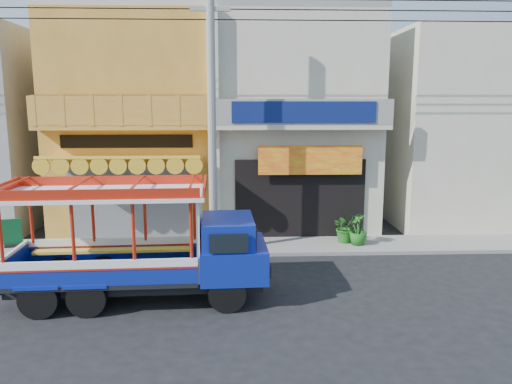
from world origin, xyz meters
TOP-DOWN VIEW (x-y plane):
  - ground at (0.00, 0.00)m, footprint 90.00×90.00m
  - sidewalk at (0.00, 4.00)m, footprint 30.00×2.00m
  - shophouse_left at (-4.00, 7.96)m, footprint 6.00×7.50m
  - shophouse_right at (2.00, 7.96)m, footprint 6.00×6.75m
  - party_pilaster at (-1.00, 4.85)m, footprint 0.35×0.30m
  - filler_building_right at (9.00, 8.00)m, footprint 6.00×6.00m
  - utility_pole at (-0.85, 3.30)m, footprint 28.00×0.26m
  - songthaew_truck at (-2.23, -0.46)m, footprint 6.49×2.38m
  - green_sign at (-7.71, 4.06)m, footprint 0.61×0.41m
  - potted_plant_a at (3.50, 4.20)m, footprint 1.14×1.06m
  - potted_plant_c at (3.83, 3.84)m, footprint 0.68×0.68m

SIDE VIEW (x-z plane):
  - ground at x=0.00m, z-range 0.00..0.00m
  - sidewalk at x=0.00m, z-range 0.00..0.12m
  - green_sign at x=-7.71m, z-range 0.04..0.99m
  - potted_plant_a at x=3.50m, z-range 0.12..1.17m
  - potted_plant_c at x=3.83m, z-range 0.12..1.17m
  - songthaew_truck at x=-2.23m, z-range -0.05..2.94m
  - filler_building_right at x=9.00m, z-range 0.00..7.60m
  - party_pilaster at x=-1.00m, z-range 0.00..8.00m
  - shophouse_right at x=2.00m, z-range -0.01..8.23m
  - shophouse_left at x=-4.00m, z-range -0.01..8.23m
  - utility_pole at x=-0.85m, z-range 0.53..9.53m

